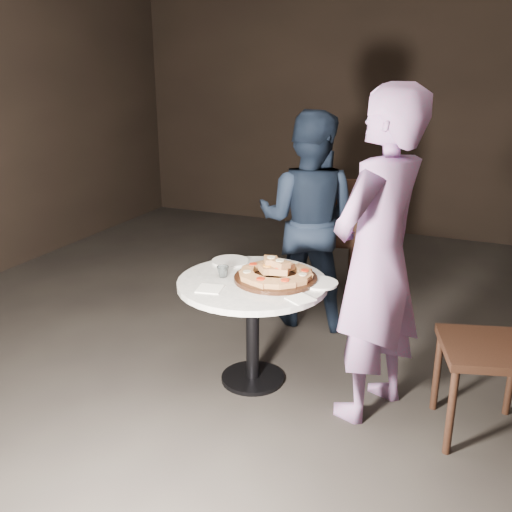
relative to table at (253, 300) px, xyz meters
The scene contains 12 objects.
floor 0.54m from the table, 24.10° to the left, with size 7.00×7.00×0.00m, color black.
table is the anchor object (origin of this frame).
serving_board 0.19m from the table, 25.76° to the left, with size 0.48×0.48×0.02m, color black.
focaccia_pile 0.22m from the table, 25.81° to the left, with size 0.43×0.42×0.11m.
plate_left 0.36m from the table, 137.62° to the left, with size 0.23×0.23×0.01m, color white.
plate_right 0.40m from the table, 14.33° to the left, with size 0.21×0.21×0.01m, color white.
water_glass 0.23m from the table, behind, with size 0.07×0.07×0.07m, color silver.
napkin_near 0.30m from the table, 126.23° to the right, with size 0.13×0.13×0.01m, color white.
napkin_far 0.40m from the table, 24.91° to the right, with size 0.12×0.12×0.01m, color white.
chair_far 1.36m from the table, 88.54° to the left, with size 0.58×0.60×1.01m.
diner_navy 0.98m from the table, 89.47° to the left, with size 0.74×0.58×1.53m, color black.
diner_teal 0.78m from the table, ahead, with size 0.63×0.42×1.73m, color slate.
Camera 1 is at (1.09, -2.82, 1.81)m, focal length 40.00 mm.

